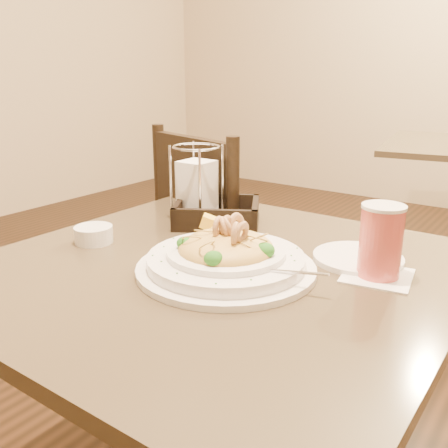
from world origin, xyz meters
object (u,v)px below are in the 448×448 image
Objects in this scene: side_plate at (358,258)px; butter_ramekin at (94,234)px; dining_chair_near at (227,262)px; pasta_bowl at (226,256)px; main_table at (219,362)px; napkin_caddy at (197,188)px; drink_glass at (381,242)px; bread_basket at (217,215)px.

butter_ramekin is at bearing -155.66° from side_plate.
dining_chair_near reaches higher than pasta_bowl.
dining_chair_near reaches higher than main_table.
side_plate is at bearing 24.34° from butter_ramekin.
butter_ramekin is at bearing -169.67° from main_table.
dining_chair_near is 4.80× the size of napkin_caddy.
drink_glass is at bearing 165.08° from dining_chair_near.
dining_chair_near reaches higher than napkin_caddy.
pasta_bowl reaches higher than side_plate.
pasta_bowl is 0.28m from side_plate.
butter_ramekin is (-0.34, -0.04, -0.01)m from pasta_bowl.
bread_basket is 1.36× the size of napkin_caddy.
butter_ramekin is (-0.14, -0.28, -0.00)m from bread_basket.
napkin_caddy reaches higher than bread_basket.
butter_ramekin is at bearing -162.78° from drink_glass.
napkin_caddy reaches higher than pasta_bowl.
butter_ramekin is (-0.31, -0.06, 0.25)m from main_table.
napkin_caddy is at bearing 169.19° from drink_glass.
butter_ramekin reaches higher than side_plate.
butter_ramekin is (-0.08, -0.28, -0.06)m from napkin_caddy.
bread_basket is (-0.20, 0.24, -0.01)m from pasta_bowl.
main_table is at bearing 10.33° from butter_ramekin.
pasta_bowl is (0.35, -0.49, 0.25)m from dining_chair_near.
napkin_caddy is (-0.51, 0.10, 0.01)m from drink_glass.
drink_glass reaches higher than side_plate.
pasta_bowl is at bearing -50.51° from bread_basket.
pasta_bowl is at bearing -132.51° from side_plate.
dining_chair_near is at bearing 125.01° from pasta_bowl.
dining_chair_near is 0.65m from side_plate.
pasta_bowl is 0.29m from drink_glass.
dining_chair_near is 6.52× the size of drink_glass.
main_table is 0.45m from napkin_caddy.
dining_chair_near is 3.52× the size of bread_basket.
bread_basket is 0.31m from butter_ramekin.
butter_ramekin is (0.00, -0.53, 0.24)m from dining_chair_near.
dining_chair_near is at bearing 120.04° from bread_basket.
bread_basket is at bearing 135.42° from dining_chair_near.
napkin_caddy reaches higher than drink_glass.
side_plate is at bearing 39.64° from main_table.
main_table is 0.97× the size of dining_chair_near.
side_plate is (-0.06, 0.06, -0.06)m from drink_glass.
pasta_bowl is 0.32m from bread_basket.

